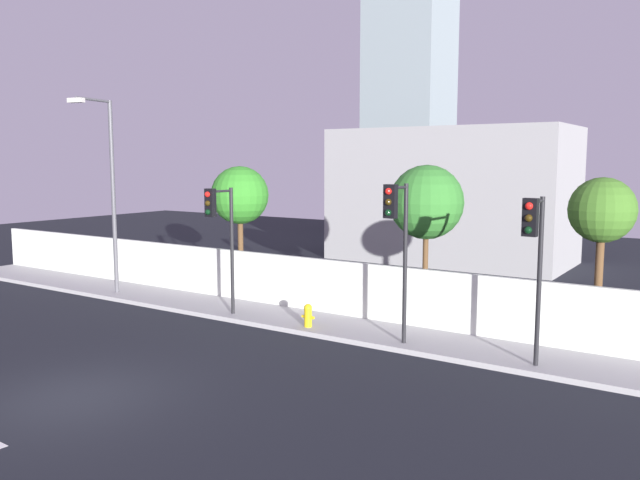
{
  "coord_description": "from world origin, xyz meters",
  "views": [
    {
      "loc": [
        12.19,
        -8.46,
        5.23
      ],
      "look_at": [
        2.28,
        6.5,
        3.04
      ],
      "focal_mm": 36.0,
      "sensor_mm": 36.0,
      "label": 1
    }
  ],
  "objects_px": {
    "traffic_light_right": "(534,245)",
    "roadside_tree_midright": "(602,212)",
    "traffic_light_left": "(397,229)",
    "street_lamp_curbside": "(108,182)",
    "roadside_tree_midleft": "(427,203)",
    "fire_hydrant": "(308,314)",
    "traffic_light_center": "(220,223)",
    "roadside_tree_leftmost": "(240,196)"
  },
  "relations": [
    {
      "from": "roadside_tree_midleft",
      "to": "roadside_tree_midright",
      "type": "xyz_separation_m",
      "value": [
        5.38,
        0.0,
        -0.08
      ]
    },
    {
      "from": "fire_hydrant",
      "to": "roadside_tree_midright",
      "type": "distance_m",
      "value": 9.08
    },
    {
      "from": "traffic_light_center",
      "to": "fire_hydrant",
      "type": "distance_m",
      "value": 4.17
    },
    {
      "from": "roadside_tree_leftmost",
      "to": "roadside_tree_midright",
      "type": "distance_m",
      "value": 13.42
    },
    {
      "from": "fire_hydrant",
      "to": "roadside_tree_leftmost",
      "type": "distance_m",
      "value": 7.51
    },
    {
      "from": "traffic_light_center",
      "to": "roadside_tree_midleft",
      "type": "bearing_deg",
      "value": 36.6
    },
    {
      "from": "traffic_light_left",
      "to": "traffic_light_center",
      "type": "height_order",
      "value": "traffic_light_left"
    },
    {
      "from": "roadside_tree_leftmost",
      "to": "roadside_tree_midright",
      "type": "relative_size",
      "value": 1.05
    },
    {
      "from": "roadside_tree_leftmost",
      "to": "roadside_tree_midleft",
      "type": "relative_size",
      "value": 0.99
    },
    {
      "from": "traffic_light_left",
      "to": "fire_hydrant",
      "type": "xyz_separation_m",
      "value": [
        -3.25,
        0.45,
        -2.89
      ]
    },
    {
      "from": "traffic_light_center",
      "to": "roadside_tree_midright",
      "type": "distance_m",
      "value": 11.56
    },
    {
      "from": "roadside_tree_leftmost",
      "to": "street_lamp_curbside",
      "type": "bearing_deg",
      "value": -134.7
    },
    {
      "from": "roadside_tree_midright",
      "to": "fire_hydrant",
      "type": "bearing_deg",
      "value": -155.32
    },
    {
      "from": "fire_hydrant",
      "to": "roadside_tree_midleft",
      "type": "relative_size",
      "value": 0.14
    },
    {
      "from": "roadside_tree_leftmost",
      "to": "traffic_light_left",
      "type": "bearing_deg",
      "value": -23.96
    },
    {
      "from": "traffic_light_left",
      "to": "roadside_tree_midleft",
      "type": "xyz_separation_m",
      "value": [
        -0.93,
        3.99,
        0.47
      ]
    },
    {
      "from": "traffic_light_left",
      "to": "roadside_tree_leftmost",
      "type": "distance_m",
      "value": 9.83
    },
    {
      "from": "traffic_light_left",
      "to": "roadside_tree_midleft",
      "type": "height_order",
      "value": "roadside_tree_midleft"
    },
    {
      "from": "traffic_light_left",
      "to": "roadside_tree_leftmost",
      "type": "bearing_deg",
      "value": 156.04
    },
    {
      "from": "roadside_tree_midright",
      "to": "roadside_tree_midleft",
      "type": "bearing_deg",
      "value": 180.0
    },
    {
      "from": "street_lamp_curbside",
      "to": "roadside_tree_midleft",
      "type": "xyz_separation_m",
      "value": [
        11.54,
        3.54,
        -0.59
      ]
    },
    {
      "from": "fire_hydrant",
      "to": "roadside_tree_midleft",
      "type": "height_order",
      "value": "roadside_tree_midleft"
    },
    {
      "from": "roadside_tree_midleft",
      "to": "roadside_tree_midright",
      "type": "bearing_deg",
      "value": 0.0
    },
    {
      "from": "traffic_light_center",
      "to": "street_lamp_curbside",
      "type": "xyz_separation_m",
      "value": [
        -6.1,
        0.5,
        1.23
      ]
    },
    {
      "from": "roadside_tree_midleft",
      "to": "roadside_tree_midright",
      "type": "height_order",
      "value": "roadside_tree_midleft"
    },
    {
      "from": "traffic_light_center",
      "to": "street_lamp_curbside",
      "type": "distance_m",
      "value": 6.24
    },
    {
      "from": "roadside_tree_midleft",
      "to": "fire_hydrant",
      "type": "bearing_deg",
      "value": -123.19
    },
    {
      "from": "traffic_light_right",
      "to": "fire_hydrant",
      "type": "relative_size",
      "value": 5.88
    },
    {
      "from": "roadside_tree_midleft",
      "to": "roadside_tree_midright",
      "type": "relative_size",
      "value": 1.07
    },
    {
      "from": "traffic_light_center",
      "to": "street_lamp_curbside",
      "type": "bearing_deg",
      "value": 175.33
    },
    {
      "from": "street_lamp_curbside",
      "to": "fire_hydrant",
      "type": "relative_size",
      "value": 10.24
    },
    {
      "from": "traffic_light_right",
      "to": "street_lamp_curbside",
      "type": "relative_size",
      "value": 0.57
    },
    {
      "from": "traffic_light_left",
      "to": "street_lamp_curbside",
      "type": "xyz_separation_m",
      "value": [
        -12.47,
        0.45,
        1.06
      ]
    },
    {
      "from": "traffic_light_left",
      "to": "traffic_light_center",
      "type": "bearing_deg",
      "value": -179.52
    },
    {
      "from": "traffic_light_left",
      "to": "roadside_tree_midright",
      "type": "distance_m",
      "value": 5.99
    },
    {
      "from": "traffic_light_right",
      "to": "fire_hydrant",
      "type": "height_order",
      "value": "traffic_light_right"
    },
    {
      "from": "traffic_light_right",
      "to": "roadside_tree_midleft",
      "type": "distance_m",
      "value": 6.11
    },
    {
      "from": "traffic_light_right",
      "to": "roadside_tree_midright",
      "type": "bearing_deg",
      "value": 78.75
    },
    {
      "from": "street_lamp_curbside",
      "to": "roadside_tree_midright",
      "type": "distance_m",
      "value": 17.3
    },
    {
      "from": "street_lamp_curbside",
      "to": "roadside_tree_midleft",
      "type": "bearing_deg",
      "value": 17.06
    },
    {
      "from": "street_lamp_curbside",
      "to": "fire_hydrant",
      "type": "bearing_deg",
      "value": 0.04
    },
    {
      "from": "traffic_light_left",
      "to": "roadside_tree_midright",
      "type": "bearing_deg",
      "value": 41.87
    }
  ]
}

